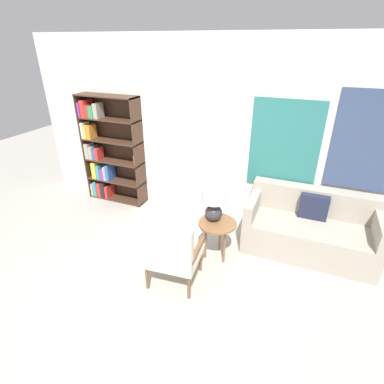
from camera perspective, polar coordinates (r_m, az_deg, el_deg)
ground_plane at (r=3.59m, az=-6.75°, el=-19.48°), size 14.00×14.00×0.00m
wall_back at (r=4.50m, az=5.50°, el=10.88°), size 6.40×0.08×2.70m
bookshelf at (r=5.40m, az=-16.06°, el=7.18°), size 1.06×0.30×1.82m
armchair at (r=3.39m, az=-4.11°, el=-11.24°), size 0.64×0.61×0.89m
couch at (r=4.36m, az=21.46°, el=-6.58°), size 1.66×0.80×0.81m
side_table at (r=3.84m, az=4.84°, el=-6.61°), size 0.49×0.49×0.53m
table_lamp at (r=3.72m, az=4.20°, el=-1.70°), size 0.30×0.30×0.47m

